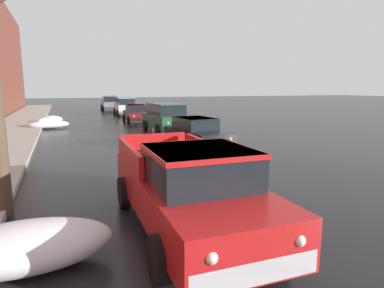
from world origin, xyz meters
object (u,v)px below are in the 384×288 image
at_px(pickup_truck_red_approaching_near_lane, 187,187).
at_px(suv_green_parked_kerbside_mid, 166,117).
at_px(sedan_black_parked_kerbside_close, 196,132).
at_px(suv_grey_at_far_intersection, 110,103).
at_px(suv_white_queued_behind_truck, 125,106).
at_px(sedan_maroon_parked_far_down_block, 136,113).

xyz_separation_m(pickup_truck_red_approaching_near_lane, suv_green_parked_kerbside_mid, (3.97, 13.97, 0.11)).
height_order(sedan_black_parked_kerbside_close, suv_grey_at_far_intersection, suv_grey_at_far_intersection).
relative_size(suv_white_queued_behind_truck, suv_grey_at_far_intersection, 0.95).
distance_m(suv_white_queued_behind_truck, suv_grey_at_far_intersection, 7.41).
relative_size(suv_green_parked_kerbside_mid, sedan_maroon_parked_far_down_block, 1.07).
bearing_deg(suv_green_parked_kerbside_mid, sedan_black_parked_kerbside_close, -93.64).
bearing_deg(pickup_truck_red_approaching_near_lane, sedan_black_parked_kerbside_close, 66.04).
height_order(pickup_truck_red_approaching_near_lane, suv_white_queued_behind_truck, suv_white_queued_behind_truck).
bearing_deg(sedan_maroon_parked_far_down_block, sedan_black_parked_kerbside_close, -89.82).
height_order(sedan_maroon_parked_far_down_block, suv_grey_at_far_intersection, suv_grey_at_far_intersection).
height_order(suv_green_parked_kerbside_mid, suv_grey_at_far_intersection, same).
bearing_deg(suv_grey_at_far_intersection, suv_white_queued_behind_truck, -86.31).
relative_size(suv_green_parked_kerbside_mid, suv_white_queued_behind_truck, 0.95).
relative_size(sedan_black_parked_kerbside_close, suv_grey_at_far_intersection, 0.84).
xyz_separation_m(pickup_truck_red_approaching_near_lane, suv_white_queued_behind_truck, (4.01, 27.93, 0.11)).
bearing_deg(sedan_black_parked_kerbside_close, suv_grey_at_far_intersection, 90.13).
relative_size(pickup_truck_red_approaching_near_lane, suv_green_parked_kerbside_mid, 1.25).
bearing_deg(suv_white_queued_behind_truck, sedan_black_parked_kerbside_close, -91.20).
distance_m(pickup_truck_red_approaching_near_lane, suv_grey_at_far_intersection, 35.51).
distance_m(sedan_maroon_parked_far_down_block, suv_grey_at_far_intersection, 14.78).
xyz_separation_m(pickup_truck_red_approaching_near_lane, sedan_maroon_parked_far_down_block, (3.56, 20.55, -0.13)).
distance_m(suv_green_parked_kerbside_mid, sedan_maroon_parked_far_down_block, 6.59).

